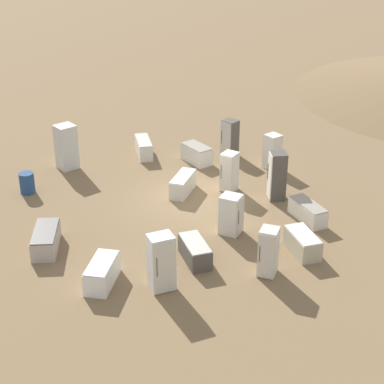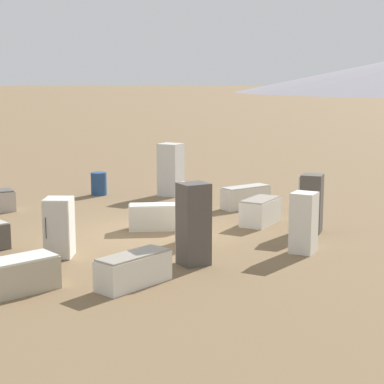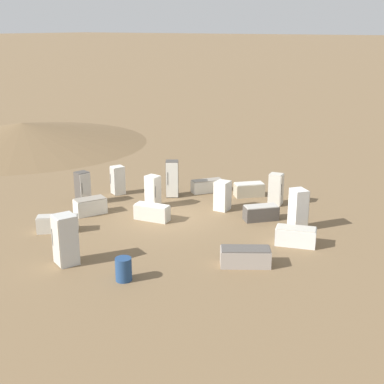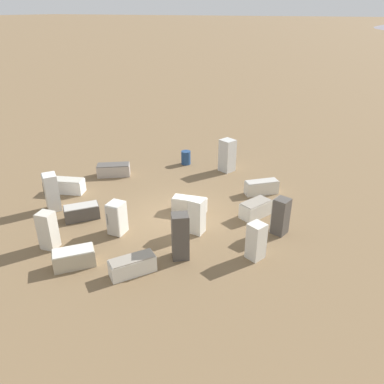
{
  "view_description": "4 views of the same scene",
  "coord_description": "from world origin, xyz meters",
  "px_view_note": "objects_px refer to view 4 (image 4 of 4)",
  "views": [
    {
      "loc": [
        -10.76,
        19.51,
        11.3
      ],
      "look_at": [
        -0.63,
        1.05,
        0.94
      ],
      "focal_mm": 60.0,
      "sensor_mm": 36.0,
      "label": 1
    },
    {
      "loc": [
        -17.27,
        -2.94,
        4.24
      ],
      "look_at": [
        -0.45,
        -1.48,
        1.29
      ],
      "focal_mm": 60.0,
      "sensor_mm": 36.0,
      "label": 2
    },
    {
      "loc": [
        18.86,
        14.13,
        8.63
      ],
      "look_at": [
        -0.1,
        1.38,
        1.49
      ],
      "focal_mm": 50.0,
      "sensor_mm": 36.0,
      "label": 3
    },
    {
      "loc": [
        -13.54,
        -7.51,
        8.84
      ],
      "look_at": [
        -0.52,
        -1.08,
        1.69
      ],
      "focal_mm": 35.0,
      "sensor_mm": 36.0,
      "label": 4
    }
  ],
  "objects_px": {
    "discarded_fridge_3": "(132,266)",
    "discarded_fridge_12": "(82,212)",
    "discarded_fridge_1": "(255,209)",
    "rusty_barrel": "(186,158)",
    "discarded_fridge_9": "(52,192)",
    "discarded_fridge_10": "(197,216)",
    "discarded_fridge_13": "(74,258)",
    "discarded_fridge_4": "(281,216)",
    "discarded_fridge_0": "(117,218)",
    "discarded_fridge_6": "(227,155)",
    "discarded_fridge_7": "(256,241)",
    "discarded_fridge_15": "(189,205)",
    "discarded_fridge_2": "(261,187)",
    "discarded_fridge_11": "(48,230)",
    "discarded_fridge_14": "(68,186)",
    "discarded_fridge_5": "(180,236)",
    "discarded_fridge_8": "(114,170)"
  },
  "relations": [
    {
      "from": "discarded_fridge_3",
      "to": "discarded_fridge_12",
      "type": "relative_size",
      "value": 1.07
    },
    {
      "from": "discarded_fridge_1",
      "to": "rusty_barrel",
      "type": "xyz_separation_m",
      "value": [
        4.43,
        5.93,
        0.04
      ]
    },
    {
      "from": "discarded_fridge_12",
      "to": "discarded_fridge_9",
      "type": "bearing_deg",
      "value": 38.78
    },
    {
      "from": "discarded_fridge_10",
      "to": "rusty_barrel",
      "type": "relative_size",
      "value": 1.89
    },
    {
      "from": "discarded_fridge_9",
      "to": "discarded_fridge_13",
      "type": "xyz_separation_m",
      "value": [
        -3.03,
        -4.04,
        -0.56
      ]
    },
    {
      "from": "discarded_fridge_4",
      "to": "discarded_fridge_0",
      "type": "bearing_deg",
      "value": 131.04
    },
    {
      "from": "discarded_fridge_0",
      "to": "discarded_fridge_12",
      "type": "distance_m",
      "value": 2.26
    },
    {
      "from": "discarded_fridge_6",
      "to": "rusty_barrel",
      "type": "bearing_deg",
      "value": -155.18
    },
    {
      "from": "discarded_fridge_0",
      "to": "discarded_fridge_6",
      "type": "distance_m",
      "value": 8.79
    },
    {
      "from": "discarded_fridge_6",
      "to": "discarded_fridge_7",
      "type": "height_order",
      "value": "discarded_fridge_6"
    },
    {
      "from": "discarded_fridge_3",
      "to": "discarded_fridge_15",
      "type": "xyz_separation_m",
      "value": [
        5.11,
        0.22,
        0.03
      ]
    },
    {
      "from": "discarded_fridge_6",
      "to": "discarded_fridge_3",
      "type": "bearing_deg",
      "value": -65.8
    },
    {
      "from": "discarded_fridge_1",
      "to": "discarded_fridge_3",
      "type": "distance_m",
      "value": 6.68
    },
    {
      "from": "discarded_fridge_0",
      "to": "discarded_fridge_1",
      "type": "height_order",
      "value": "discarded_fridge_0"
    },
    {
      "from": "discarded_fridge_15",
      "to": "discarded_fridge_6",
      "type": "bearing_deg",
      "value": -7.62
    },
    {
      "from": "discarded_fridge_2",
      "to": "discarded_fridge_11",
      "type": "bearing_deg",
      "value": -76.69
    },
    {
      "from": "discarded_fridge_14",
      "to": "discarded_fridge_4",
      "type": "bearing_deg",
      "value": 76.74
    },
    {
      "from": "discarded_fridge_5",
      "to": "discarded_fridge_10",
      "type": "relative_size",
      "value": 1.2
    },
    {
      "from": "discarded_fridge_13",
      "to": "discarded_fridge_4",
      "type": "bearing_deg",
      "value": 86.19
    },
    {
      "from": "discarded_fridge_2",
      "to": "discarded_fridge_9",
      "type": "bearing_deg",
      "value": -95.0
    },
    {
      "from": "discarded_fridge_12",
      "to": "discarded_fridge_13",
      "type": "relative_size",
      "value": 1.01
    },
    {
      "from": "discarded_fridge_0",
      "to": "discarded_fridge_7",
      "type": "bearing_deg",
      "value": -174.51
    },
    {
      "from": "discarded_fridge_12",
      "to": "discarded_fridge_14",
      "type": "relative_size",
      "value": 0.91
    },
    {
      "from": "discarded_fridge_13",
      "to": "discarded_fridge_15",
      "type": "distance_m",
      "value": 6.06
    },
    {
      "from": "discarded_fridge_3",
      "to": "discarded_fridge_12",
      "type": "bearing_deg",
      "value": -171.0
    },
    {
      "from": "discarded_fridge_15",
      "to": "rusty_barrel",
      "type": "height_order",
      "value": "rusty_barrel"
    },
    {
      "from": "discarded_fridge_1",
      "to": "discarded_fridge_5",
      "type": "bearing_deg",
      "value": -85.63
    },
    {
      "from": "discarded_fridge_1",
      "to": "discarded_fridge_4",
      "type": "bearing_deg",
      "value": -9.14
    },
    {
      "from": "discarded_fridge_6",
      "to": "discarded_fridge_13",
      "type": "xyz_separation_m",
      "value": [
        -11.28,
        1.75,
        -0.62
      ]
    },
    {
      "from": "discarded_fridge_8",
      "to": "discarded_fridge_9",
      "type": "bearing_deg",
      "value": -34.1
    },
    {
      "from": "discarded_fridge_1",
      "to": "discarded_fridge_11",
      "type": "bearing_deg",
      "value": -112.73
    },
    {
      "from": "discarded_fridge_5",
      "to": "discarded_fridge_10",
      "type": "bearing_deg",
      "value": 62.43
    },
    {
      "from": "discarded_fridge_2",
      "to": "rusty_barrel",
      "type": "xyz_separation_m",
      "value": [
        1.96,
        5.49,
        0.06
      ]
    },
    {
      "from": "discarded_fridge_14",
      "to": "rusty_barrel",
      "type": "distance_m",
      "value": 7.38
    },
    {
      "from": "discarded_fridge_5",
      "to": "discarded_fridge_8",
      "type": "relative_size",
      "value": 0.96
    },
    {
      "from": "discarded_fridge_2",
      "to": "discarded_fridge_3",
      "type": "height_order",
      "value": "discarded_fridge_2"
    },
    {
      "from": "discarded_fridge_14",
      "to": "discarded_fridge_6",
      "type": "bearing_deg",
      "value": 116.86
    },
    {
      "from": "discarded_fridge_2",
      "to": "discarded_fridge_12",
      "type": "relative_size",
      "value": 1.06
    },
    {
      "from": "discarded_fridge_7",
      "to": "discarded_fridge_14",
      "type": "relative_size",
      "value": 0.86
    },
    {
      "from": "discarded_fridge_9",
      "to": "rusty_barrel",
      "type": "bearing_deg",
      "value": -72.88
    },
    {
      "from": "discarded_fridge_12",
      "to": "rusty_barrel",
      "type": "height_order",
      "value": "rusty_barrel"
    },
    {
      "from": "discarded_fridge_10",
      "to": "rusty_barrel",
      "type": "height_order",
      "value": "discarded_fridge_10"
    },
    {
      "from": "discarded_fridge_0",
      "to": "discarded_fridge_4",
      "type": "distance_m",
      "value": 7.04
    },
    {
      "from": "discarded_fridge_14",
      "to": "rusty_barrel",
      "type": "xyz_separation_m",
      "value": [
        6.36,
        -3.75,
        0.05
      ]
    },
    {
      "from": "discarded_fridge_9",
      "to": "rusty_barrel",
      "type": "height_order",
      "value": "discarded_fridge_9"
    },
    {
      "from": "discarded_fridge_9",
      "to": "discarded_fridge_10",
      "type": "height_order",
      "value": "discarded_fridge_9"
    },
    {
      "from": "discarded_fridge_5",
      "to": "discarded_fridge_12",
      "type": "relative_size",
      "value": 1.19
    },
    {
      "from": "discarded_fridge_4",
      "to": "discarded_fridge_14",
      "type": "height_order",
      "value": "discarded_fridge_4"
    },
    {
      "from": "discarded_fridge_0",
      "to": "rusty_barrel",
      "type": "distance_m",
      "value": 8.53
    },
    {
      "from": "discarded_fridge_8",
      "to": "discarded_fridge_15",
      "type": "height_order",
      "value": "discarded_fridge_15"
    }
  ]
}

